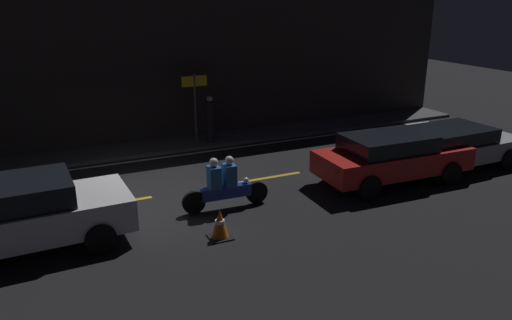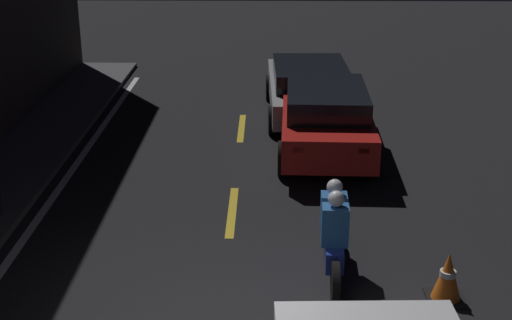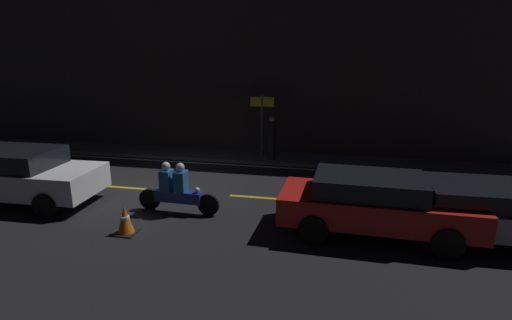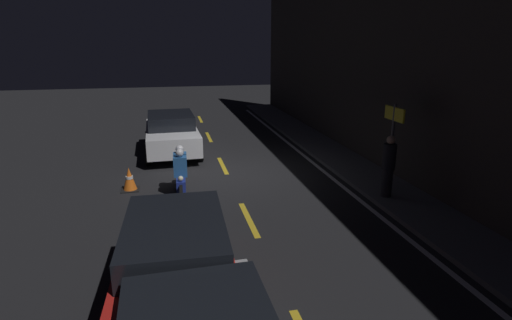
{
  "view_description": "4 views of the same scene",
  "coord_description": "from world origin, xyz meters",
  "views": [
    {
      "loc": [
        -2.68,
        -12.23,
        5.1
      ],
      "look_at": [
        2.88,
        -0.37,
        0.74
      ],
      "focal_mm": 35.0,
      "sensor_mm": 36.0,
      "label": 1
    },
    {
      "loc": [
        -7.36,
        -0.58,
        5.04
      ],
      "look_at": [
        3.97,
        -0.39,
        0.75
      ],
      "focal_mm": 50.0,
      "sensor_mm": 36.0,
      "label": 2
    },
    {
      "loc": [
        5.53,
        -10.68,
        4.11
      ],
      "look_at": [
        3.21,
        0.36,
        1.03
      ],
      "focal_mm": 28.0,
      "sensor_mm": 36.0,
      "label": 3
    },
    {
      "loc": [
        12.14,
        -1.75,
        4.07
      ],
      "look_at": [
        2.91,
        0.31,
        1.3
      ],
      "focal_mm": 28.0,
      "sensor_mm": 36.0,
      "label": 4
    }
  ],
  "objects": [
    {
      "name": "ground_plane",
      "position": [
        0.0,
        0.0,
        0.0
      ],
      "size": [
        56.0,
        56.0,
        0.0
      ],
      "primitive_type": "plane",
      "color": "black"
    },
    {
      "name": "lane_solid_kerb",
      "position": [
        0.0,
        3.17,
        0.0
      ],
      "size": [
        25.2,
        0.14,
        0.01
      ],
      "color": "silver",
      "rests_on": "ground"
    },
    {
      "name": "raised_curb",
      "position": [
        0.0,
        4.25,
        0.06
      ],
      "size": [
        28.0,
        1.65,
        0.11
      ],
      "color": "#4C4C4F",
      "rests_on": "ground"
    },
    {
      "name": "lane_dash_d",
      "position": [
        3.5,
        0.0,
        0.0
      ],
      "size": [
        2.0,
        0.14,
        0.01
      ],
      "color": "gold",
      "rests_on": "ground"
    },
    {
      "name": "motorcycle",
      "position": [
        1.46,
        -1.5,
        0.63
      ],
      "size": [
        2.25,
        0.39,
        1.36
      ],
      "rotation": [
        0.0,
        0.0,
        -0.04
      ],
      "color": "black",
      "rests_on": "ground"
    },
    {
      "name": "pedestrian",
      "position": [
        3.08,
        3.86,
        0.96
      ],
      "size": [
        0.34,
        0.34,
        1.66
      ],
      "color": "black",
      "rests_on": "raised_curb"
    },
    {
      "name": "building_front",
      "position": [
        0.0,
        5.23,
        3.63
      ],
      "size": [
        28.0,
        0.3,
        7.27
      ],
      "color": "#2D2826",
      "rests_on": "ground"
    },
    {
      "name": "shop_sign",
      "position": [
        2.65,
        4.16,
        1.8
      ],
      "size": [
        0.9,
        0.08,
        2.4
      ],
      "color": "#4C4C51",
      "rests_on": "raised_curb"
    },
    {
      "name": "hatchback_silver",
      "position": [
        8.94,
        -1.57,
        0.71
      ],
      "size": [
        4.49,
        2.05,
        1.29
      ],
      "rotation": [
        0.0,
        0.0,
        0.02
      ],
      "color": "#9EA0A5",
      "rests_on": "ground"
    },
    {
      "name": "taxi_red",
      "position": [
        6.45,
        -1.76,
        0.76
      ],
      "size": [
        4.45,
        1.98,
        1.4
      ],
      "rotation": [
        0.0,
        0.0,
        -0.03
      ],
      "color": "red",
      "rests_on": "ground"
    },
    {
      "name": "lane_dash_c",
      "position": [
        -1.0,
        0.0,
        0.0
      ],
      "size": [
        2.0,
        0.14,
        0.01
      ],
      "color": "gold",
      "rests_on": "ground"
    },
    {
      "name": "traffic_cone_near",
      "position": [
        0.8,
        -2.94,
        0.33
      ],
      "size": [
        0.5,
        0.5,
        0.68
      ],
      "color": "black",
      "rests_on": "ground"
    },
    {
      "name": "sedan_white",
      "position": [
        -3.05,
        -1.65,
        0.8
      ],
      "size": [
        4.27,
        2.09,
        1.51
      ],
      "rotation": [
        0.0,
        0.0,
        0.03
      ],
      "color": "silver",
      "rests_on": "ground"
    },
    {
      "name": "lane_dash_e",
      "position": [
        8.0,
        0.0,
        0.0
      ],
      "size": [
        2.0,
        0.14,
        0.01
      ],
      "color": "gold",
      "rests_on": "ground"
    }
  ]
}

